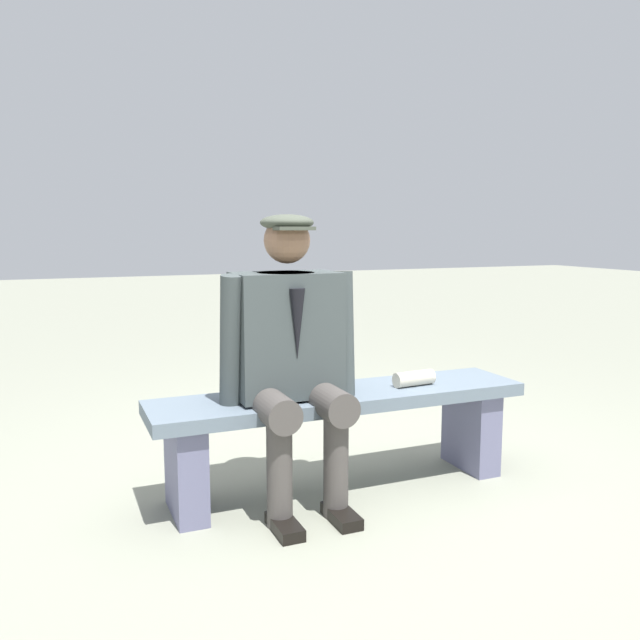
% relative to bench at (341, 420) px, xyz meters
% --- Properties ---
extents(ground_plane, '(30.00, 30.00, 0.00)m').
position_rel_bench_xyz_m(ground_plane, '(0.00, 0.00, -0.34)').
color(ground_plane, gray).
extents(bench, '(1.83, 0.41, 0.48)m').
position_rel_bench_xyz_m(bench, '(0.00, 0.00, 0.00)').
color(bench, slate).
rests_on(bench, ground).
extents(seated_man, '(0.64, 0.59, 1.32)m').
position_rel_bench_xyz_m(seated_man, '(0.28, 0.06, 0.39)').
color(seated_man, '#3C4545').
rests_on(seated_man, ground).
extents(rolled_magazine, '(0.22, 0.09, 0.07)m').
position_rel_bench_xyz_m(rolled_magazine, '(-0.38, 0.03, 0.18)').
color(rolled_magazine, beige).
rests_on(rolled_magazine, bench).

